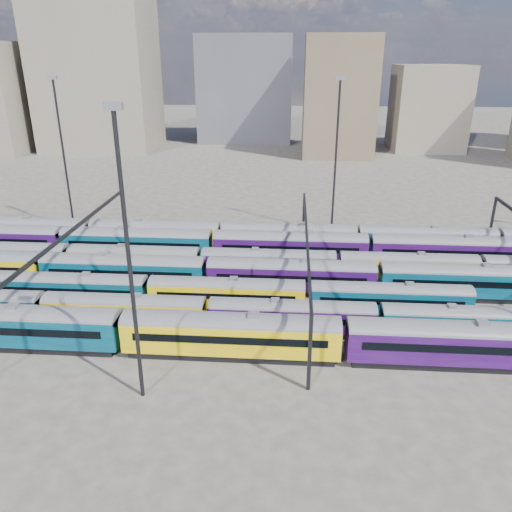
# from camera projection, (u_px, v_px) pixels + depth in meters

# --- Properties ---
(ground) EXTENTS (500.00, 500.00, 0.00)m
(ground) POSITION_uv_depth(u_px,v_px,m) (228.00, 291.00, 65.30)
(ground) COLOR #47423C
(ground) RESTS_ON ground
(rake_0) EXTENTS (112.17, 3.28, 5.54)m
(rake_0) POSITION_uv_depth(u_px,v_px,m) (231.00, 331.00, 50.19)
(rake_0) COLOR black
(rake_0) RESTS_ON ground
(rake_1) EXTENTS (111.86, 2.73, 4.58)m
(rake_1) POSITION_uv_depth(u_px,v_px,m) (207.00, 310.00, 55.23)
(rake_1) COLOR black
(rake_1) RESTS_ON ground
(rake_2) EXTENTS (95.60, 2.80, 4.71)m
(rake_2) POSITION_uv_depth(u_px,v_px,m) (71.00, 285.00, 61.03)
(rake_2) COLOR black
(rake_2) RESTS_ON ground
(rake_3) EXTENTS (130.76, 3.19, 5.38)m
(rake_3) POSITION_uv_depth(u_px,v_px,m) (206.00, 270.00, 64.43)
(rake_3) COLOR black
(rake_3) RESTS_ON ground
(rake_4) EXTENTS (131.81, 2.76, 4.62)m
(rake_4) POSITION_uv_depth(u_px,v_px,m) (269.00, 260.00, 68.66)
(rake_4) COLOR black
(rake_4) RESTS_ON ground
(rake_5) EXTENTS (113.82, 3.33, 5.63)m
(rake_5) POSITION_uv_depth(u_px,v_px,m) (137.00, 240.00, 74.45)
(rake_5) COLOR black
(rake_5) RESTS_ON ground
(rake_6) EXTENTS (147.15, 3.07, 5.18)m
(rake_6) POSITION_uv_depth(u_px,v_px,m) (155.00, 231.00, 79.05)
(rake_6) COLOR black
(rake_6) RESTS_ON ground
(gantry_1) EXTENTS (0.35, 40.35, 8.03)m
(gantry_1) POSITION_uv_depth(u_px,v_px,m) (73.00, 238.00, 64.11)
(gantry_1) COLOR black
(gantry_1) RESTS_ON ground
(gantry_2) EXTENTS (0.35, 40.35, 8.03)m
(gantry_2) POSITION_uv_depth(u_px,v_px,m) (307.00, 244.00, 62.06)
(gantry_2) COLOR black
(gantry_2) RESTS_ON ground
(mast_1) EXTENTS (1.40, 0.50, 25.60)m
(mast_1) POSITION_uv_depth(u_px,v_px,m) (63.00, 150.00, 82.41)
(mast_1) COLOR black
(mast_1) RESTS_ON ground
(mast_2) EXTENTS (1.40, 0.50, 25.60)m
(mast_2) POSITION_uv_depth(u_px,v_px,m) (128.00, 252.00, 40.06)
(mast_2) COLOR black
(mast_2) RESTS_ON ground
(mast_3) EXTENTS (1.40, 0.50, 25.60)m
(mast_3) POSITION_uv_depth(u_px,v_px,m) (336.00, 152.00, 81.18)
(mast_3) COLOR black
(mast_3) RESTS_ON ground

